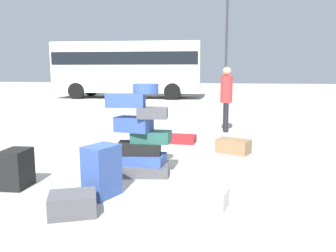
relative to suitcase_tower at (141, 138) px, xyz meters
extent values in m
plane|color=#ADA89E|center=(-0.06, -0.16, -0.56)|extent=(80.00, 80.00, 0.00)
cube|color=#4C4C51|center=(0.04, -0.03, -0.48)|extent=(0.82, 0.58, 0.16)
cube|color=#334F99|center=(0.00, 0.01, -0.32)|extent=(0.73, 0.46, 0.15)
cube|color=black|center=(-0.03, 0.02, -0.16)|extent=(0.70, 0.49, 0.17)
cube|color=#26594C|center=(0.15, 0.07, 0.01)|extent=(0.58, 0.35, 0.17)
cube|color=#334F99|center=(-0.11, 0.01, 0.20)|extent=(0.57, 0.40, 0.22)
cube|color=#4C4C51|center=(0.20, -0.07, 0.39)|extent=(0.46, 0.31, 0.16)
cube|color=#334F99|center=(-0.20, -0.05, 0.56)|extent=(0.59, 0.40, 0.20)
cylinder|color=#334F99|center=(0.08, 0.02, 0.73)|extent=(0.38, 0.38, 0.14)
cube|color=beige|center=(0.97, -1.06, -0.46)|extent=(0.73, 0.44, 0.21)
cube|color=olive|center=(1.37, 1.65, -0.43)|extent=(0.69, 0.56, 0.27)
cube|color=#4C4C51|center=(-0.34, -1.58, -0.44)|extent=(0.61, 0.56, 0.24)
cube|color=black|center=(-1.48, -0.89, -0.30)|extent=(0.33, 0.44, 0.52)
cube|color=maroon|center=(0.20, 2.42, -0.48)|extent=(0.73, 0.47, 0.16)
cube|color=#334F99|center=(-0.23, -0.99, -0.24)|extent=(0.44, 0.50, 0.65)
cylinder|color=black|center=(1.15, 4.15, -0.19)|extent=(0.12, 0.12, 0.75)
cylinder|color=black|center=(1.17, 3.93, -0.19)|extent=(0.12, 0.12, 0.75)
cylinder|color=red|center=(1.16, 4.04, 0.53)|extent=(0.30, 0.30, 0.68)
sphere|color=tan|center=(1.16, 4.04, 0.98)|extent=(0.22, 0.22, 0.22)
cube|color=silver|center=(-4.73, 14.56, 1.19)|extent=(8.48, 3.12, 2.80)
cube|color=black|center=(-4.73, 14.56, 1.68)|extent=(8.32, 3.12, 0.70)
cylinder|color=black|center=(-2.13, 16.01, -0.11)|extent=(0.92, 0.32, 0.90)
cylinder|color=black|center=(-1.94, 13.51, -0.11)|extent=(0.92, 0.32, 0.90)
cylinder|color=black|center=(-7.52, 15.60, -0.11)|extent=(0.92, 0.32, 0.90)
cylinder|color=black|center=(-7.33, 13.11, -0.11)|extent=(0.92, 0.32, 0.90)
cylinder|color=#333338|center=(0.90, 13.22, 2.81)|extent=(0.12, 0.12, 6.75)
camera|label=1|loc=(1.35, -4.88, 0.99)|focal=36.77mm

